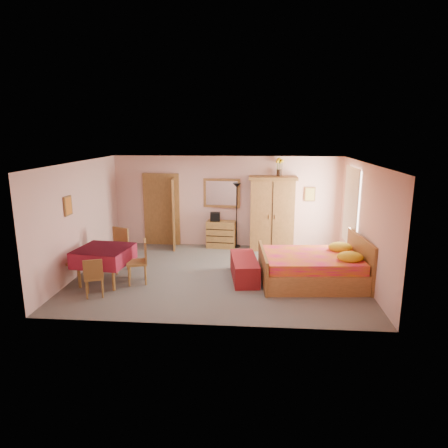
# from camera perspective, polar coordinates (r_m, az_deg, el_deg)

# --- Properties ---
(floor) EXTENTS (6.50, 6.50, 0.00)m
(floor) POSITION_cam_1_polar(r_m,az_deg,el_deg) (9.42, -0.76, -7.24)
(floor) COLOR slate
(floor) RESTS_ON ground
(ceiling) EXTENTS (6.50, 6.50, 0.00)m
(ceiling) POSITION_cam_1_polar(r_m,az_deg,el_deg) (8.86, -0.81, 8.74)
(ceiling) COLOR brown
(ceiling) RESTS_ON wall_back
(wall_back) EXTENTS (6.50, 0.10, 2.60)m
(wall_back) POSITION_cam_1_polar(r_m,az_deg,el_deg) (11.49, 0.39, 3.22)
(wall_back) COLOR beige
(wall_back) RESTS_ON floor
(wall_front) EXTENTS (6.50, 0.10, 2.60)m
(wall_front) POSITION_cam_1_polar(r_m,az_deg,el_deg) (6.65, -2.81, -4.18)
(wall_front) COLOR beige
(wall_front) RESTS_ON floor
(wall_left) EXTENTS (0.10, 5.00, 2.60)m
(wall_left) POSITION_cam_1_polar(r_m,az_deg,el_deg) (9.89, -19.88, 0.81)
(wall_left) COLOR beige
(wall_left) RESTS_ON floor
(wall_right) EXTENTS (0.10, 5.00, 2.60)m
(wall_right) POSITION_cam_1_polar(r_m,az_deg,el_deg) (9.33, 19.51, 0.13)
(wall_right) COLOR beige
(wall_right) RESTS_ON floor
(doorway) EXTENTS (1.06, 0.12, 2.15)m
(doorway) POSITION_cam_1_polar(r_m,az_deg,el_deg) (11.80, -8.87, 1.96)
(doorway) COLOR #9E6B35
(doorway) RESTS_ON floor
(window) EXTENTS (0.08, 1.40, 1.95)m
(window) POSITION_cam_1_polar(r_m,az_deg,el_deg) (10.43, 17.73, 2.41)
(window) COLOR white
(window) RESTS_ON wall_right
(picture_left) EXTENTS (0.04, 0.32, 0.42)m
(picture_left) POSITION_cam_1_polar(r_m,az_deg,el_deg) (9.27, -21.41, 2.43)
(picture_left) COLOR orange
(picture_left) RESTS_ON wall_left
(picture_back) EXTENTS (0.30, 0.04, 0.40)m
(picture_back) POSITION_cam_1_polar(r_m,az_deg,el_deg) (11.49, 12.18, 4.18)
(picture_back) COLOR #D8BF59
(picture_back) RESTS_ON wall_back
(chest_of_drawers) EXTENTS (0.85, 0.47, 0.77)m
(chest_of_drawers) POSITION_cam_1_polar(r_m,az_deg,el_deg) (11.47, -0.41, -1.48)
(chest_of_drawers) COLOR #AA7A39
(chest_of_drawers) RESTS_ON floor
(wall_mirror) EXTENTS (1.06, 0.13, 0.83)m
(wall_mirror) POSITION_cam_1_polar(r_m,az_deg,el_deg) (11.44, -0.33, 4.44)
(wall_mirror) COLOR white
(wall_mirror) RESTS_ON wall_back
(stereo) EXTENTS (0.28, 0.21, 0.25)m
(stereo) POSITION_cam_1_polar(r_m,az_deg,el_deg) (11.36, -1.27, 1.03)
(stereo) COLOR black
(stereo) RESTS_ON chest_of_drawers
(floor_lamp) EXTENTS (0.29, 0.29, 1.85)m
(floor_lamp) POSITION_cam_1_polar(r_m,az_deg,el_deg) (11.41, 1.80, 1.22)
(floor_lamp) COLOR black
(floor_lamp) RESTS_ON floor
(wardrobe) EXTENTS (1.32, 0.68, 2.07)m
(wardrobe) POSITION_cam_1_polar(r_m,az_deg,el_deg) (11.23, 6.88, 1.52)
(wardrobe) COLOR #9B6834
(wardrobe) RESTS_ON floor
(sunflower_vase) EXTENTS (0.22, 0.22, 0.50)m
(sunflower_vase) POSITION_cam_1_polar(r_m,az_deg,el_deg) (11.17, 7.90, 8.09)
(sunflower_vase) COLOR yellow
(sunflower_vase) RESTS_ON wardrobe
(bed) EXTENTS (2.37, 1.94, 1.04)m
(bed) POSITION_cam_1_polar(r_m,az_deg,el_deg) (9.02, 12.40, -4.99)
(bed) COLOR #E11658
(bed) RESTS_ON floor
(bench) EXTENTS (0.73, 1.52, 0.49)m
(bench) POSITION_cam_1_polar(r_m,az_deg,el_deg) (9.12, 2.93, -6.33)
(bench) COLOR maroon
(bench) RESTS_ON floor
(dining_table) EXTENTS (1.20, 1.20, 0.80)m
(dining_table) POSITION_cam_1_polar(r_m,az_deg,el_deg) (9.21, -16.68, -5.65)
(dining_table) COLOR maroon
(dining_table) RESTS_ON floor
(chair_south) EXTENTS (0.47, 0.47, 0.81)m
(chair_south) POSITION_cam_1_polar(r_m,az_deg,el_deg) (8.55, -18.06, -7.15)
(chair_south) COLOR olive
(chair_south) RESTS_ON floor
(chair_north) EXTENTS (0.61, 0.61, 1.03)m
(chair_north) POSITION_cam_1_polar(r_m,az_deg,el_deg) (9.86, -15.26, -3.63)
(chair_north) COLOR #AA7439
(chair_north) RESTS_ON floor
(chair_west) EXTENTS (0.47, 0.47, 0.92)m
(chair_west) POSITION_cam_1_polar(r_m,az_deg,el_deg) (9.44, -20.54, -5.07)
(chair_west) COLOR #9F6235
(chair_west) RESTS_ON floor
(chair_east) EXTENTS (0.55, 0.55, 0.96)m
(chair_east) POSITION_cam_1_polar(r_m,az_deg,el_deg) (8.98, -12.36, -5.32)
(chair_east) COLOR #AC7D3A
(chair_east) RESTS_ON floor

